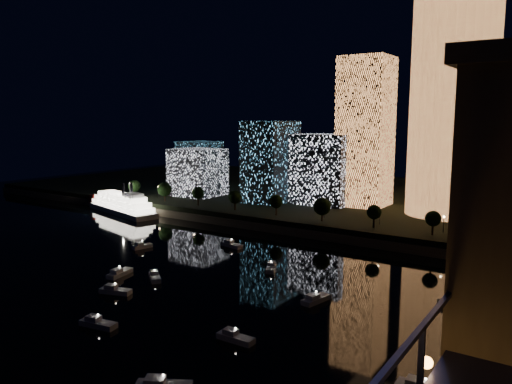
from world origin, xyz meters
The scene contains 10 objects.
ground centered at (0.00, 0.00, 0.00)m, with size 520.00×520.00×0.00m, color black.
far_bank centered at (0.00, 160.00, 2.50)m, with size 420.00×160.00×5.00m, color black.
seawall centered at (0.00, 82.00, 1.50)m, with size 420.00×6.00×3.00m, color #6B5E4C.
tower_cylindrical centered at (25.21, 127.23, 49.72)m, with size 34.00×34.00×89.19m.
tower_rectangular centered at (-10.58, 129.52, 36.78)m, with size 19.98×19.98×63.57m, color #FF9B51.
midrise_blocks centered at (-60.88, 120.19, 19.97)m, with size 100.29×41.30×36.55m.
riverboat centered at (-106.49, 75.65, 3.84)m, with size 50.60×21.88×14.98m.
motorboats centered at (-3.76, 12.43, 0.81)m, with size 125.48×83.25×2.78m.
esplanade_trees centered at (-34.24, 88.00, 10.46)m, with size 165.80×6.57×8.79m.
street_lamps centered at (-34.00, 94.00, 9.02)m, with size 132.70×0.70×5.65m.
Camera 1 is at (70.88, -76.15, 42.94)m, focal length 35.00 mm.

